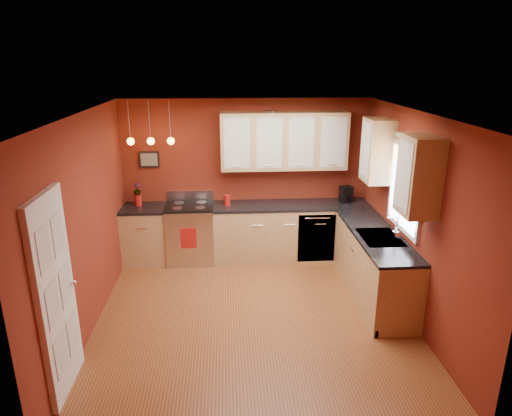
{
  "coord_description": "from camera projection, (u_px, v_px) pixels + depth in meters",
  "views": [
    {
      "loc": [
        -0.31,
        -5.19,
        3.2
      ],
      "look_at": [
        0.1,
        1.0,
        1.15
      ],
      "focal_mm": 32.0,
      "sensor_mm": 36.0,
      "label": 1
    }
  ],
  "objects": [
    {
      "name": "counter_back_right",
      "position": [
        292.0,
        205.0,
        7.41
      ],
      "size": [
        2.54,
        0.62,
        0.04
      ],
      "primitive_type": "cube",
      "color": "black",
      "rests_on": "base_cabinets_back_right"
    },
    {
      "name": "base_cabinets_back_left",
      "position": [
        146.0,
        236.0,
        7.41
      ],
      "size": [
        0.7,
        0.6,
        0.9
      ],
      "primitive_type": "cube",
      "color": "tan",
      "rests_on": "floor"
    },
    {
      "name": "flowers",
      "position": [
        137.0,
        190.0,
        7.25
      ],
      "size": [
        0.13,
        0.13,
        0.21
      ],
      "primitive_type": "imported",
      "rotation": [
        0.0,
        0.0,
        -0.1
      ],
      "color": "#AB1712",
      "rests_on": "red_vase"
    },
    {
      "name": "wall_right",
      "position": [
        414.0,
        219.0,
        5.66
      ],
      "size": [
        0.02,
        4.2,
        2.6
      ],
      "primitive_type": "cube",
      "color": "maroon",
      "rests_on": "floor"
    },
    {
      "name": "wall_front",
      "position": [
        270.0,
        315.0,
        3.55
      ],
      "size": [
        4.0,
        0.02,
        2.6
      ],
      "primitive_type": "cube",
      "color": "maroon",
      "rests_on": "floor"
    },
    {
      "name": "ceiling",
      "position": [
        253.0,
        114.0,
        5.13
      ],
      "size": [
        4.0,
        4.2,
        0.02
      ],
      "primitive_type": "cube",
      "color": "silver",
      "rests_on": "wall_back"
    },
    {
      "name": "door_left_wall",
      "position": [
        56.0,
        297.0,
        4.36
      ],
      "size": [
        0.12,
        0.82,
        2.05
      ],
      "color": "white",
      "rests_on": "floor"
    },
    {
      "name": "counter_right",
      "position": [
        376.0,
        234.0,
        6.19
      ],
      "size": [
        0.62,
        2.1,
        0.04
      ],
      "primitive_type": "cube",
      "color": "black",
      "rests_on": "base_cabinets_right"
    },
    {
      "name": "base_cabinets_back_right",
      "position": [
        291.0,
        232.0,
        7.55
      ],
      "size": [
        2.54,
        0.6,
        0.9
      ],
      "primitive_type": "cube",
      "color": "tan",
      "rests_on": "floor"
    },
    {
      "name": "window",
      "position": [
        406.0,
        182.0,
        5.82
      ],
      "size": [
        0.06,
        1.02,
        1.22
      ],
      "color": "white",
      "rests_on": "wall_right"
    },
    {
      "name": "red_canister",
      "position": [
        227.0,
        200.0,
        7.31
      ],
      "size": [
        0.11,
        0.11,
        0.17
      ],
      "color": "#AB1712",
      "rests_on": "counter_back_right"
    },
    {
      "name": "counter_back_left",
      "position": [
        144.0,
        208.0,
        7.26
      ],
      "size": [
        0.7,
        0.62,
        0.04
      ],
      "primitive_type": "cube",
      "color": "black",
      "rests_on": "base_cabinets_back_left"
    },
    {
      "name": "dishwasher_front",
      "position": [
        316.0,
        238.0,
        7.3
      ],
      "size": [
        0.6,
        0.02,
        0.8
      ],
      "primitive_type": "cube",
      "color": "silver",
      "rests_on": "base_cabinets_back_right"
    },
    {
      "name": "upper_cabinets_back",
      "position": [
        284.0,
        141.0,
        7.19
      ],
      "size": [
        2.0,
        0.35,
        0.9
      ],
      "primitive_type": "cube",
      "color": "tan",
      "rests_on": "wall_back"
    },
    {
      "name": "base_cabinets_right",
      "position": [
        374.0,
        266.0,
        6.34
      ],
      "size": [
        0.6,
        2.1,
        0.9
      ],
      "primitive_type": "cube",
      "color": "tan",
      "rests_on": "floor"
    },
    {
      "name": "gas_range",
      "position": [
        191.0,
        233.0,
        7.44
      ],
      "size": [
        0.76,
        0.64,
        1.11
      ],
      "color": "silver",
      "rests_on": "floor"
    },
    {
      "name": "dish_towel",
      "position": [
        188.0,
        238.0,
        7.12
      ],
      "size": [
        0.25,
        0.02,
        0.34
      ],
      "primitive_type": "cube",
      "color": "#AB1712",
      "rests_on": "gas_range"
    },
    {
      "name": "coffee_maker",
      "position": [
        346.0,
        195.0,
        7.48
      ],
      "size": [
        0.22,
        0.22,
        0.27
      ],
      "rotation": [
        0.0,
        0.0,
        0.31
      ],
      "color": "black",
      "rests_on": "counter_back_right"
    },
    {
      "name": "floor",
      "position": [
        254.0,
        316.0,
        5.95
      ],
      "size": [
        4.2,
        4.2,
        0.0
      ],
      "primitive_type": "plane",
      "color": "#955B2B",
      "rests_on": "ground"
    },
    {
      "name": "wall_back",
      "position": [
        246.0,
        179.0,
        7.53
      ],
      "size": [
        4.0,
        0.02,
        2.6
      ],
      "primitive_type": "cube",
      "color": "maroon",
      "rests_on": "floor"
    },
    {
      "name": "sink",
      "position": [
        380.0,
        239.0,
        6.05
      ],
      "size": [
        0.5,
        0.7,
        0.33
      ],
      "color": "#939398",
      "rests_on": "counter_right"
    },
    {
      "name": "wall_picture",
      "position": [
        149.0,
        159.0,
        7.3
      ],
      "size": [
        0.32,
        0.03,
        0.26
      ],
      "primitive_type": "cube",
      "color": "black",
      "rests_on": "wall_back"
    },
    {
      "name": "upper_cabinets_right",
      "position": [
        396.0,
        162.0,
        5.75
      ],
      "size": [
        0.35,
        1.95,
        0.9
      ],
      "primitive_type": "cube",
      "color": "tan",
      "rests_on": "wall_right"
    },
    {
      "name": "wall_left",
      "position": [
        86.0,
        226.0,
        5.41
      ],
      "size": [
        0.02,
        4.2,
        2.6
      ],
      "primitive_type": "cube",
      "color": "maroon",
      "rests_on": "floor"
    },
    {
      "name": "pendant_lights",
      "position": [
        151.0,
        141.0,
        6.88
      ],
      "size": [
        0.71,
        0.11,
        0.66
      ],
      "color": "#939398",
      "rests_on": "ceiling"
    },
    {
      "name": "soap_pump",
      "position": [
        395.0,
        233.0,
        5.94
      ],
      "size": [
        0.09,
        0.09,
        0.16
      ],
      "primitive_type": "imported",
      "rotation": [
        0.0,
        0.0,
        0.25
      ],
      "color": "white",
      "rests_on": "counter_right"
    },
    {
      "name": "red_vase",
      "position": [
        138.0,
        200.0,
        7.3
      ],
      "size": [
        0.11,
        0.11,
        0.18
      ],
      "primitive_type": "cylinder",
      "color": "#AB1712",
      "rests_on": "counter_back_left"
    }
  ]
}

